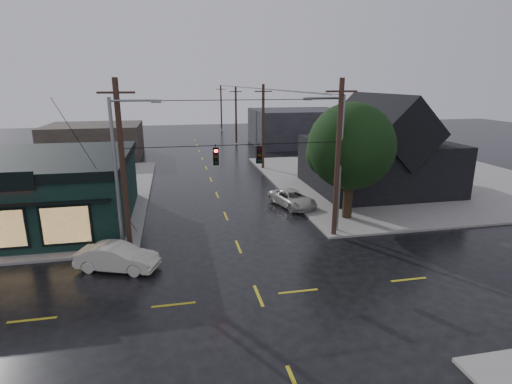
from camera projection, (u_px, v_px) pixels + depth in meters
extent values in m
plane|color=black|center=(258.00, 296.00, 19.16)|extent=(160.00, 160.00, 0.00)
cube|color=gray|center=(405.00, 179.00, 41.91)|extent=(28.00, 28.00, 0.15)
cube|color=black|center=(10.00, 195.00, 27.89)|extent=(16.00, 12.00, 4.20)
cube|color=black|center=(5.00, 161.00, 27.25)|extent=(16.30, 12.30, 0.60)
cube|color=black|center=(377.00, 164.00, 37.48)|extent=(12.00, 11.00, 4.50)
cylinder|color=black|center=(348.00, 192.00, 29.28)|extent=(0.70, 0.70, 3.92)
sphere|color=black|center=(351.00, 146.00, 28.38)|extent=(6.25, 6.25, 6.25)
cylinder|color=black|center=(236.00, 145.00, 23.60)|extent=(13.00, 0.04, 0.04)
cube|color=#2E2722|center=(95.00, 141.00, 53.57)|extent=(12.00, 10.00, 4.40)
cube|color=#242328|center=(298.00, 127.00, 63.98)|extent=(14.00, 12.00, 5.60)
imported|color=beige|center=(117.00, 257.00, 21.63)|extent=(4.67, 2.97, 1.45)
imported|color=#B9B3AA|center=(293.00, 199.00, 32.64)|extent=(3.51, 5.25, 1.34)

